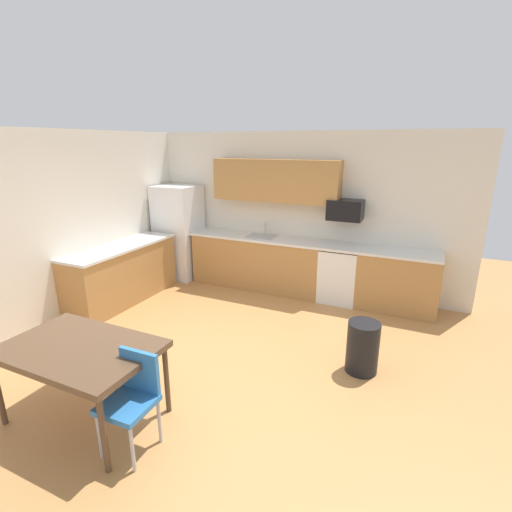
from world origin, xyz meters
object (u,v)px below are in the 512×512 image
at_px(microwave, 345,210).
at_px(dining_table, 79,352).
at_px(trash_bin, 363,347).
at_px(refrigerator, 179,232).
at_px(chair_near_table, 133,394).
at_px(oven_range, 340,274).

xyz_separation_m(microwave, dining_table, (-1.52, -3.90, -0.80)).
xyz_separation_m(dining_table, trash_bin, (2.22, 1.87, -0.40)).
bearing_deg(refrigerator, microwave, 3.33).
height_order(microwave, dining_table, microwave).
distance_m(dining_table, chair_near_table, 0.68).
bearing_deg(chair_near_table, dining_table, 174.30).
height_order(refrigerator, microwave, refrigerator).
bearing_deg(trash_bin, dining_table, -140.02).
distance_m(oven_range, trash_bin, 2.06).
xyz_separation_m(refrigerator, oven_range, (3.09, 0.08, -0.42)).
xyz_separation_m(microwave, trash_bin, (0.70, -2.03, -1.19)).
bearing_deg(dining_table, chair_near_table, -5.70).
height_order(microwave, chair_near_table, microwave).
bearing_deg(microwave, dining_table, -111.36).
xyz_separation_m(oven_range, dining_table, (-1.52, -3.80, 0.24)).
bearing_deg(microwave, trash_bin, -70.96).
relative_size(chair_near_table, trash_bin, 1.42).
relative_size(oven_range, trash_bin, 1.52).
bearing_deg(refrigerator, chair_near_table, -59.56).
height_order(dining_table, chair_near_table, chair_near_table).
relative_size(oven_range, chair_near_table, 1.07).
xyz_separation_m(chair_near_table, trash_bin, (1.57, 1.93, -0.20)).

